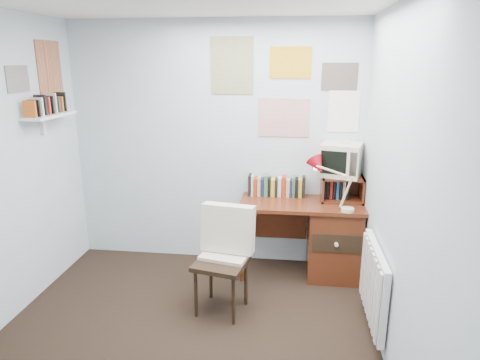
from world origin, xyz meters
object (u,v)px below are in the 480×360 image
object	(u,v)px
radiator	(374,284)
desk_lamp	(349,189)
desk_chair	(221,264)
wall_shelf	(50,115)
desk	(328,237)
tv_riser	(342,188)
crt_tv	(341,158)

from	to	relation	value
radiator	desk_lamp	bearing A→B (deg)	101.51
desk_chair	wall_shelf	distance (m)	2.05
desk	tv_riser	bearing A→B (deg)	42.96
wall_shelf	desk_lamp	bearing A→B (deg)	3.37
desk	desk_lamp	xyz separation A→B (m)	(0.14, -0.22, 0.57)
desk	desk_lamp	distance (m)	0.63
desk_chair	desk_lamp	xyz separation A→B (m)	(1.09, 0.56, 0.53)
desk	radiator	world-z (taller)	desk
tv_riser	crt_tv	size ratio (longest dim) A/B	1.09
desk_lamp	desk_chair	bearing A→B (deg)	-166.29
wall_shelf	desk	bearing A→B (deg)	8.40
desk	desk_lamp	world-z (taller)	desk_lamp
tv_riser	radiator	bearing A→B (deg)	-80.72
desk_chair	desk_lamp	bearing A→B (deg)	39.64
tv_riser	radiator	xyz separation A→B (m)	(0.17, -1.04, -0.47)
desk	crt_tv	distance (m)	0.80
radiator	wall_shelf	size ratio (longest dim) A/B	1.29
desk_chair	tv_riser	bearing A→B (deg)	52.37
desk_lamp	wall_shelf	distance (m)	2.79
desk	tv_riser	distance (m)	0.51
desk_lamp	wall_shelf	world-z (taller)	wall_shelf
desk_lamp	crt_tv	distance (m)	0.41
desk	desk_chair	size ratio (longest dim) A/B	1.35
desk	radiator	size ratio (longest dim) A/B	1.50
tv_riser	crt_tv	world-z (taller)	crt_tv
radiator	wall_shelf	xyz separation A→B (m)	(-2.86, 0.55, 1.20)
desk_chair	radiator	bearing A→B (deg)	5.47
desk_lamp	wall_shelf	bearing A→B (deg)	169.90
desk	wall_shelf	distance (m)	2.87
desk_chair	crt_tv	xyz separation A→B (m)	(1.04, 0.91, 0.74)
desk_lamp	crt_tv	xyz separation A→B (m)	(-0.05, 0.35, 0.21)
desk_chair	desk_lamp	size ratio (longest dim) A/B	2.04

